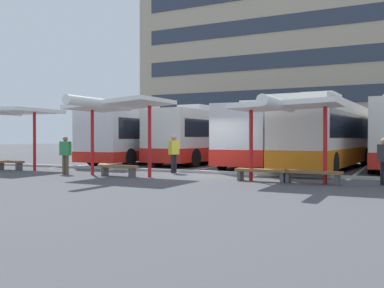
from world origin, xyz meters
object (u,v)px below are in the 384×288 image
at_px(bench_2, 261,172).
at_px(coach_bus_2, 264,137).
at_px(waiting_shelter_1, 116,106).
at_px(bench_1, 118,168).
at_px(waiting_passenger_2, 174,151).
at_px(coach_bus_3, 328,135).
at_px(waiting_passenger_3, 65,152).
at_px(coach_bus_1, 208,137).
at_px(coach_bus_0, 153,136).
at_px(waiting_passenger_1, 384,158).
at_px(waiting_shelter_0, 8,112).
at_px(bench_0, 10,163).
at_px(bench_3, 312,174).
at_px(waiting_shelter_2, 285,107).

bearing_deg(bench_2, coach_bus_2, 106.13).
relative_size(waiting_shelter_1, bench_1, 2.58).
bearing_deg(waiting_passenger_2, coach_bus_3, 43.53).
bearing_deg(waiting_passenger_3, waiting_passenger_2, 32.83).
relative_size(coach_bus_3, waiting_shelter_1, 2.60).
height_order(coach_bus_1, coach_bus_3, coach_bus_3).
distance_m(coach_bus_0, waiting_passenger_1, 16.27).
bearing_deg(waiting_shelter_0, waiting_passenger_2, 14.60).
distance_m(coach_bus_0, bench_1, 10.33).
xyz_separation_m(bench_0, bench_2, (12.61, 0.04, 0.01)).
xyz_separation_m(waiting_shelter_1, bench_3, (7.67, 0.57, -2.49)).
height_order(coach_bus_3, bench_0, coach_bus_3).
xyz_separation_m(coach_bus_2, bench_3, (4.36, -8.92, -1.27)).
relative_size(coach_bus_2, bench_3, 5.81).
relative_size(coach_bus_0, bench_2, 6.32).
relative_size(bench_2, waiting_passenger_3, 1.19).
bearing_deg(waiting_passenger_1, bench_1, -173.88).
relative_size(coach_bus_0, waiting_shelter_0, 2.45).
distance_m(waiting_shelter_2, waiting_passenger_2, 6.15).
relative_size(waiting_shelter_0, bench_2, 2.58).
bearing_deg(coach_bus_1, waiting_passenger_3, -102.23).
bearing_deg(bench_2, bench_3, -2.22).
bearing_deg(waiting_shelter_0, coach_bus_2, 41.81).
relative_size(coach_bus_1, coach_bus_2, 0.94).
bearing_deg(coach_bus_3, waiting_shelter_0, -151.20).
height_order(waiting_shelter_1, waiting_passenger_1, waiting_shelter_1).
bearing_deg(bench_3, waiting_shelter_1, -175.72).
relative_size(bench_2, bench_3, 0.97).
bearing_deg(bench_0, waiting_shelter_2, -0.72).
distance_m(coach_bus_1, bench_0, 11.50).
bearing_deg(waiting_shelter_2, coach_bus_0, 140.02).
relative_size(bench_0, waiting_shelter_2, 0.38).
bearing_deg(waiting_shelter_1, waiting_shelter_0, 175.79).
bearing_deg(waiting_shelter_2, bench_3, 8.66).
relative_size(coach_bus_0, coach_bus_1, 1.13).
height_order(bench_2, bench_3, same).
bearing_deg(waiting_shelter_0, waiting_passenger_3, -6.52).
relative_size(coach_bus_1, bench_0, 6.90).
bearing_deg(waiting_shelter_0, coach_bus_0, 73.63).
height_order(bench_1, bench_3, same).
bearing_deg(waiting_shelter_0, bench_2, 0.67).
xyz_separation_m(bench_1, waiting_shelter_2, (6.77, 0.29, 2.28)).
height_order(bench_3, waiting_passenger_1, waiting_passenger_1).
distance_m(coach_bus_2, bench_1, 9.99).
bearing_deg(waiting_passenger_1, bench_2, -172.04).
relative_size(bench_0, bench_3, 0.79).
distance_m(bench_2, bench_3, 1.80).
distance_m(coach_bus_0, coach_bus_3, 11.21).
bearing_deg(bench_3, bench_1, -176.80).
height_order(coach_bus_3, waiting_passenger_2, coach_bus_3).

